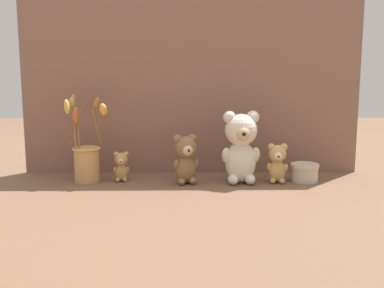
{
  "coord_description": "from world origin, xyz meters",
  "views": [
    {
      "loc": [
        -0.03,
        -1.69,
        0.44
      ],
      "look_at": [
        0.0,
        0.02,
        0.14
      ],
      "focal_mm": 45.0,
      "sensor_mm": 36.0,
      "label": 1
    }
  ],
  "objects_px": {
    "teddy_bear_large": "(241,145)",
    "teddy_bear_tiny": "(121,166)",
    "teddy_bear_medium": "(186,158)",
    "teddy_bear_small": "(277,162)",
    "flower_vase": "(87,155)",
    "decorative_tin_tall": "(305,172)"
  },
  "relations": [
    {
      "from": "teddy_bear_medium",
      "to": "teddy_bear_small",
      "type": "height_order",
      "value": "teddy_bear_medium"
    },
    {
      "from": "teddy_bear_large",
      "to": "teddy_bear_medium",
      "type": "distance_m",
      "value": 0.2
    },
    {
      "from": "teddy_bear_large",
      "to": "teddy_bear_tiny",
      "type": "bearing_deg",
      "value": 176.64
    },
    {
      "from": "teddy_bear_large",
      "to": "teddy_bear_small",
      "type": "bearing_deg",
      "value": -1.79
    },
    {
      "from": "teddy_bear_medium",
      "to": "teddy_bear_large",
      "type": "bearing_deg",
      "value": 2.74
    },
    {
      "from": "teddy_bear_small",
      "to": "decorative_tin_tall",
      "type": "height_order",
      "value": "teddy_bear_small"
    },
    {
      "from": "teddy_bear_small",
      "to": "teddy_bear_tiny",
      "type": "height_order",
      "value": "teddy_bear_small"
    },
    {
      "from": "teddy_bear_tiny",
      "to": "decorative_tin_tall",
      "type": "xyz_separation_m",
      "value": [
        0.67,
        -0.01,
        -0.02
      ]
    },
    {
      "from": "teddy_bear_medium",
      "to": "teddy_bear_tiny",
      "type": "relative_size",
      "value": 1.62
    },
    {
      "from": "teddy_bear_tiny",
      "to": "flower_vase",
      "type": "xyz_separation_m",
      "value": [
        -0.12,
        0.0,
        0.04
      ]
    },
    {
      "from": "teddy_bear_large",
      "to": "teddy_bear_medium",
      "type": "relative_size",
      "value": 1.47
    },
    {
      "from": "flower_vase",
      "to": "decorative_tin_tall",
      "type": "distance_m",
      "value": 0.8
    },
    {
      "from": "teddy_bear_large",
      "to": "teddy_bear_tiny",
      "type": "relative_size",
      "value": 2.38
    },
    {
      "from": "teddy_bear_small",
      "to": "teddy_bear_tiny",
      "type": "relative_size",
      "value": 1.3
    },
    {
      "from": "teddy_bear_large",
      "to": "teddy_bear_tiny",
      "type": "distance_m",
      "value": 0.44
    },
    {
      "from": "teddy_bear_small",
      "to": "decorative_tin_tall",
      "type": "distance_m",
      "value": 0.11
    },
    {
      "from": "teddy_bear_small",
      "to": "flower_vase",
      "type": "xyz_separation_m",
      "value": [
        -0.69,
        0.03,
        0.02
      ]
    },
    {
      "from": "teddy_bear_medium",
      "to": "teddy_bear_small",
      "type": "xyz_separation_m",
      "value": [
        0.33,
        0.01,
        -0.02
      ]
    },
    {
      "from": "teddy_bear_small",
      "to": "teddy_bear_medium",
      "type": "bearing_deg",
      "value": -179.07
    },
    {
      "from": "teddy_bear_medium",
      "to": "teddy_bear_small",
      "type": "bearing_deg",
      "value": 0.93
    },
    {
      "from": "flower_vase",
      "to": "decorative_tin_tall",
      "type": "height_order",
      "value": "flower_vase"
    },
    {
      "from": "teddy_bear_medium",
      "to": "teddy_bear_small",
      "type": "distance_m",
      "value": 0.33
    }
  ]
}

